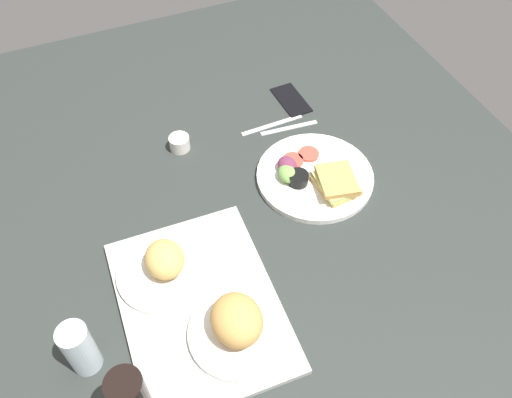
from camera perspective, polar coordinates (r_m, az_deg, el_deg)
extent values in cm
cube|color=#282D2B|center=(134.74, 1.51, -1.70)|extent=(190.00, 150.00, 3.00)
cube|color=#B2B2AD|center=(118.94, -6.04, -11.19)|extent=(46.08, 34.49, 1.60)
cylinder|color=white|center=(113.78, -1.96, -14.12)|extent=(20.81, 20.81, 1.40)
ellipsoid|color=tan|center=(109.64, -2.08, -12.81)|extent=(12.16, 10.50, 8.29)
cylinder|color=white|center=(122.38, -9.87, -7.76)|extent=(20.95, 20.95, 1.40)
ellipsoid|color=tan|center=(119.29, -9.76, -6.36)|extent=(10.07, 8.70, 6.87)
cylinder|color=white|center=(140.82, 6.32, 2.44)|extent=(30.68, 30.68, 1.60)
cube|color=tan|center=(137.36, 8.56, 1.42)|extent=(11.82, 10.02, 1.40)
cube|color=#B2C66B|center=(136.46, 8.61, 1.75)|extent=(11.06, 9.07, 1.00)
cube|color=tan|center=(135.57, 8.67, 2.08)|extent=(12.67, 11.14, 1.40)
cylinder|color=#D14738|center=(144.53, 5.66, 4.81)|extent=(5.60, 5.60, 0.80)
cylinder|color=#D14738|center=(142.55, 3.98, 4.15)|extent=(5.60, 5.60, 0.80)
cylinder|color=black|center=(136.81, 4.55, 2.21)|extent=(5.20, 5.20, 3.00)
cylinder|color=#EFEACC|center=(136.00, 4.58, 2.52)|extent=(4.26, 4.26, 0.60)
ellipsoid|color=#729E4C|center=(137.29, 3.39, 2.71)|extent=(6.00, 4.80, 3.60)
ellipsoid|color=#6B2D47|center=(139.33, 3.36, 3.64)|extent=(6.00, 4.80, 3.60)
cylinder|color=silver|center=(112.63, -18.35, -14.96)|extent=(6.05, 6.05, 13.75)
cylinder|color=silver|center=(148.32, -8.19, 5.97)|extent=(5.60, 5.60, 4.00)
cube|color=#B7B7BC|center=(154.09, 3.57, 7.64)|extent=(2.96, 17.06, 0.50)
cube|color=#B7B7BC|center=(154.74, 1.74, 7.95)|extent=(1.93, 19.03, 0.50)
cube|color=black|center=(163.14, 3.78, 10.59)|extent=(14.67, 7.76, 0.80)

